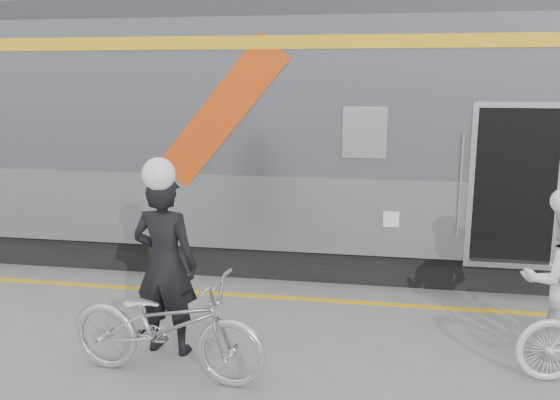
# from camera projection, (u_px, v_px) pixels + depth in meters

# --- Properties ---
(ground) EXTENTS (90.00, 90.00, 0.00)m
(ground) POSITION_uv_depth(u_px,v_px,m) (324.00, 380.00, 5.97)
(ground) COLOR slate
(ground) RESTS_ON ground
(train) EXTENTS (24.00, 3.17, 4.10)m
(train) POSITION_uv_depth(u_px,v_px,m) (356.00, 136.00, 9.58)
(train) COLOR black
(train) RESTS_ON ground
(safety_strip) EXTENTS (24.00, 0.12, 0.01)m
(safety_strip) POSITION_uv_depth(u_px,v_px,m) (340.00, 301.00, 8.04)
(safety_strip) COLOR #EDAD15
(safety_strip) RESTS_ON ground
(man) EXTENTS (0.78, 0.55, 2.00)m
(man) POSITION_uv_depth(u_px,v_px,m) (165.00, 265.00, 6.42)
(man) COLOR black
(man) RESTS_ON ground
(bicycle_left) EXTENTS (2.16, 0.95, 1.10)m
(bicycle_left) POSITION_uv_depth(u_px,v_px,m) (166.00, 326.00, 5.95)
(bicycle_left) COLOR #B0B4B8
(bicycle_left) RESTS_ON ground
(woman) EXTENTS (0.90, 0.74, 1.71)m
(woman) POSITION_uv_depth(u_px,v_px,m) (560.00, 281.00, 6.33)
(woman) COLOR white
(woman) RESTS_ON ground
(helmet_man) EXTENTS (0.35, 0.35, 0.35)m
(helmet_man) POSITION_uv_depth(u_px,v_px,m) (161.00, 157.00, 6.17)
(helmet_man) COLOR white
(helmet_man) RESTS_ON man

